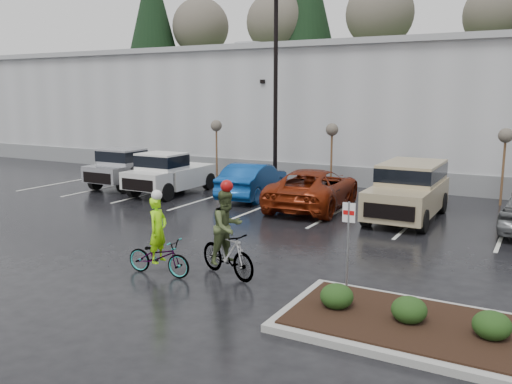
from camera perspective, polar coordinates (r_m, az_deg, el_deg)
The scene contains 20 objects.
ground at distance 14.37m, azimuth -5.39°, elevation -8.35°, with size 120.00×120.00×0.00m, color black.
warehouse at distance 34.12m, azimuth 15.88°, elevation 8.39°, with size 60.50×15.50×7.20m.
wooded_ridge at distance 56.78m, azimuth 21.16°, elevation 8.07°, with size 80.00×25.00×6.00m, color #203F1A.
lamppost at distance 26.03m, azimuth 2.08°, elevation 12.76°, with size 0.50×1.00×9.22m.
sapling_west at distance 28.93m, azimuth -4.20°, elevation 6.64°, with size 0.60×0.60×3.20m.
sapling_mid at distance 25.98m, azimuth 8.00°, elevation 6.14°, with size 0.60×0.60×3.20m.
sapling_east at distance 24.37m, azimuth 24.78°, elevation 5.02°, with size 0.60×0.60×3.20m.
curb_island at distance 11.21m, azimuth 23.45°, elevation -14.34°, with size 8.00×3.00×0.15m, color gray.
mulch_bed at distance 11.18m, azimuth 23.48°, elevation -13.89°, with size 7.60×2.60×0.04m, color black.
shrub_a at distance 11.66m, azimuth 8.50°, elevation -10.80°, with size 0.70×0.70×0.52m, color #153512.
shrub_b at distance 11.27m, azimuth 15.82°, elevation -11.85°, with size 0.70×0.70×0.52m, color #153512.
shrub_c at distance 11.08m, azimuth 23.58°, elevation -12.75°, with size 0.70×0.70×0.52m, color #153512.
fire_lane_sign at distance 12.49m, azimuth 9.68°, elevation -4.60°, with size 0.30×0.05×2.20m.
pickup_silver at distance 27.79m, azimuth -12.65°, elevation 2.64°, with size 2.10×5.20×1.96m, color #A9ABB1, non-canonical shape.
pickup_white at distance 25.50m, azimuth -8.59°, elevation 2.10°, with size 2.10×5.20×1.96m, color silver, non-canonical shape.
car_blue at distance 24.06m, azimuth -0.31°, elevation 1.25°, with size 1.65×4.74×1.56m, color navy.
car_red at distance 22.06m, azimuth 6.08°, elevation 0.39°, with size 2.65×5.75×1.60m, color maroon.
suv_tan at distance 20.69m, azimuth 15.66°, elevation 0.05°, with size 2.20×5.10×2.06m, color tan, non-canonical shape.
cyclist_hivis at distance 14.10m, azimuth -10.22°, elevation -5.90°, with size 1.86×0.75×2.22m.
cyclist_olive at distance 13.73m, azimuth -3.04°, elevation -5.29°, with size 1.99×1.15×2.49m.
Camera 1 is at (7.68, -11.24, 4.60)m, focal length 38.00 mm.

